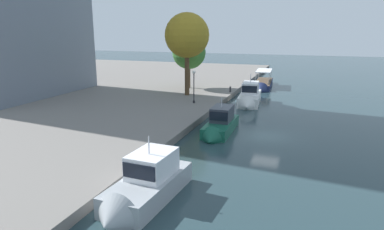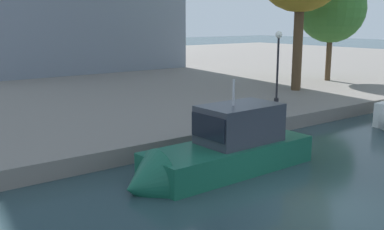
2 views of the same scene
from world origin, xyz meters
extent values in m
plane|color=#23383D|center=(0.00, 0.00, 0.00)|extent=(220.00, 220.00, 0.00)
cube|color=#9EA3A8|center=(-14.65, 4.96, 0.44)|extent=(6.81, 3.14, 1.61)
cone|color=#9EA3A8|center=(-18.37, 5.18, 0.44)|extent=(1.36, 2.67, 2.60)
cube|color=white|center=(-14.15, 4.92, 1.97)|extent=(3.12, 2.37, 1.45)
cube|color=black|center=(-15.32, 5.00, 2.04)|extent=(0.92, 2.10, 0.87)
cylinder|color=silver|center=(-14.49, 4.95, 3.24)|extent=(0.08, 0.08, 1.09)
cube|color=#14513D|center=(0.09, 4.44, 0.25)|extent=(6.69, 2.46, 1.49)
cone|color=#14513D|center=(-3.63, 4.36, 0.25)|extent=(1.25, 2.22, 2.20)
cube|color=#2D333D|center=(0.58, 4.45, 1.70)|extent=(3.03, 1.92, 1.39)
cube|color=black|center=(-0.58, 4.43, 1.77)|extent=(0.84, 1.75, 0.84)
cylinder|color=silver|center=(0.25, 4.45, 2.87)|extent=(0.08, 0.08, 0.96)
cube|color=silver|center=(14.61, 4.21, 0.46)|extent=(8.09, 3.35, 1.59)
cone|color=silver|center=(10.29, 3.80, 0.46)|extent=(1.43, 2.59, 2.49)
cube|color=white|center=(15.20, 4.26, 2.00)|extent=(3.72, 2.42, 1.48)
cube|color=black|center=(13.82, 4.13, 2.07)|extent=(1.13, 2.04, 0.89)
cylinder|color=silver|center=(14.80, 4.23, 3.38)|extent=(0.08, 0.08, 1.29)
cube|color=navy|center=(29.16, 4.43, 0.25)|extent=(10.67, 3.41, 1.21)
cone|color=navy|center=(23.42, 4.04, 0.25)|extent=(1.56, 2.52, 2.43)
cube|color=brown|center=(29.16, 4.43, 0.90)|extent=(10.45, 3.26, 0.08)
cylinder|color=#B2B2B7|center=(26.35, 3.16, 1.84)|extent=(0.10, 0.10, 1.80)
cylinder|color=#B2B2B7|center=(26.20, 5.31, 1.84)|extent=(0.10, 0.10, 1.80)
cylinder|color=#B2B2B7|center=(32.12, 3.55, 1.84)|extent=(0.10, 0.10, 1.80)
cylinder|color=#B2B2B7|center=(31.97, 5.70, 1.84)|extent=(0.10, 0.10, 1.80)
cube|color=silver|center=(29.16, 4.43, 2.80)|extent=(6.67, 2.92, 0.12)
cylinder|color=#2D2D33|center=(18.19, 7.77, 1.01)|extent=(0.26, 0.26, 0.63)
sphere|color=#2D2D33|center=(18.19, 7.77, 1.40)|extent=(0.29, 0.29, 0.29)
cylinder|color=black|center=(8.89, 10.26, 2.56)|extent=(0.12, 0.12, 3.73)
sphere|color=white|center=(8.89, 10.26, 4.60)|extent=(0.39, 0.39, 0.39)
cylinder|color=black|center=(8.89, 10.26, 0.85)|extent=(0.26, 0.26, 0.30)
cylinder|color=#4C3823|center=(13.74, 12.95, 3.68)|extent=(0.65, 0.65, 5.97)
sphere|color=olive|center=(13.74, 12.95, 8.95)|extent=(6.09, 6.09, 6.09)
sphere|color=olive|center=(13.40, 14.09, 9.29)|extent=(2.94, 2.94, 2.94)
sphere|color=olive|center=(14.48, 12.05, 8.50)|extent=(3.43, 3.43, 3.43)
cylinder|color=#4C3823|center=(19.75, 14.84, 2.50)|extent=(0.43, 0.43, 3.62)
sphere|color=#38702D|center=(19.75, 14.84, 6.27)|extent=(5.21, 5.21, 5.21)
sphere|color=#38702D|center=(19.66, 15.57, 7.01)|extent=(2.84, 2.84, 2.84)
sphere|color=#38702D|center=(20.86, 15.59, 7.08)|extent=(3.41, 3.41, 3.41)
camera|label=1|loc=(-31.62, -3.73, 9.75)|focal=32.49mm
camera|label=2|loc=(-10.66, -7.54, 5.43)|focal=42.72mm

